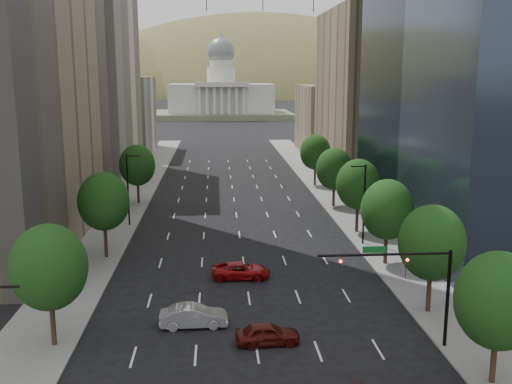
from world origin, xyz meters
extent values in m
cube|color=slate|center=(-15.50, 60.00, 0.07)|extent=(6.00, 200.00, 0.15)
cube|color=slate|center=(15.50, 60.00, 0.07)|extent=(6.00, 200.00, 0.15)
cube|color=beige|center=(-25.00, 103.00, 17.50)|extent=(14.00, 30.00, 35.00)
cube|color=beige|center=(-25.00, 136.00, 9.00)|extent=(14.00, 26.00, 18.00)
cube|color=#8C7759|center=(25.00, 100.00, 15.00)|extent=(14.00, 30.00, 30.00)
cube|color=#8C7759|center=(25.00, 133.00, 8.00)|extent=(14.00, 26.00, 16.00)
cylinder|color=#382316|center=(14.00, 25.00, 1.88)|extent=(0.36, 0.36, 3.75)
ellipsoid|color=#103B13|center=(14.00, 25.00, 5.40)|extent=(5.20, 5.20, 5.98)
cylinder|color=#382316|center=(14.00, 36.00, 2.00)|extent=(0.36, 0.36, 4.00)
ellipsoid|color=#103B13|center=(14.00, 36.00, 5.76)|extent=(5.20, 5.20, 5.98)
cylinder|color=#382316|center=(14.00, 48.00, 1.95)|extent=(0.36, 0.36, 3.90)
ellipsoid|color=#103B13|center=(14.00, 48.00, 5.62)|extent=(5.20, 5.20, 5.98)
cylinder|color=#382316|center=(14.00, 60.00, 2.05)|extent=(0.36, 0.36, 4.10)
ellipsoid|color=#103B13|center=(14.00, 60.00, 5.90)|extent=(5.20, 5.20, 5.98)
cylinder|color=#382316|center=(14.00, 74.00, 1.90)|extent=(0.36, 0.36, 3.80)
ellipsoid|color=#103B13|center=(14.00, 74.00, 5.47)|extent=(5.20, 5.20, 5.98)
cylinder|color=#382316|center=(14.00, 90.00, 2.00)|extent=(0.36, 0.36, 4.00)
ellipsoid|color=#103B13|center=(14.00, 90.00, 5.76)|extent=(5.20, 5.20, 5.98)
cylinder|color=#382316|center=(-14.00, 32.00, 2.00)|extent=(0.36, 0.36, 4.00)
ellipsoid|color=#103B13|center=(-14.00, 32.00, 5.76)|extent=(5.20, 5.20, 5.98)
cylinder|color=#382316|center=(-14.00, 52.00, 2.08)|extent=(0.36, 0.36, 4.15)
ellipsoid|color=#103B13|center=(-14.00, 52.00, 5.98)|extent=(5.20, 5.20, 5.98)
cylinder|color=#382316|center=(-14.00, 78.00, 1.98)|extent=(0.36, 0.36, 3.95)
ellipsoid|color=#103B13|center=(-14.00, 78.00, 5.69)|extent=(5.20, 5.20, 5.98)
cylinder|color=black|center=(13.50, 55.00, 4.50)|extent=(0.20, 0.20, 9.00)
cylinder|color=black|center=(12.70, 55.00, 8.80)|extent=(1.60, 0.14, 0.14)
cylinder|color=black|center=(-12.70, 20.00, 8.80)|extent=(1.60, 0.14, 0.14)
cylinder|color=black|center=(-13.50, 65.00, 4.50)|extent=(0.20, 0.20, 9.00)
cylinder|color=black|center=(-12.70, 65.00, 8.80)|extent=(1.60, 0.14, 0.14)
cylinder|color=black|center=(13.00, 30.00, 3.50)|extent=(0.24, 0.24, 7.00)
cylinder|color=black|center=(8.50, 30.00, 6.80)|extent=(9.00, 0.18, 0.18)
imported|color=black|center=(10.00, 30.00, 6.25)|extent=(0.18, 0.22, 1.10)
imported|color=black|center=(5.50, 30.00, 6.25)|extent=(0.18, 0.22, 1.10)
sphere|color=#FF0C07|center=(10.00, 29.82, 6.45)|extent=(0.20, 0.20, 0.20)
sphere|color=#FF0C07|center=(5.50, 29.82, 6.45)|extent=(0.20, 0.20, 0.20)
cube|color=#0C591E|center=(7.80, 30.00, 7.15)|extent=(1.60, 0.06, 0.45)
cube|color=#596647|center=(0.00, 250.00, 1.25)|extent=(60.00, 40.00, 2.50)
cube|color=silver|center=(0.00, 250.00, 8.50)|extent=(44.00, 26.00, 12.00)
cube|color=silver|center=(0.00, 236.00, 14.50)|extent=(22.00, 4.00, 2.00)
cylinder|color=silver|center=(0.00, 250.00, 18.00)|extent=(12.00, 12.00, 7.00)
cylinder|color=silver|center=(0.00, 250.00, 23.00)|extent=(9.60, 9.60, 3.00)
sphere|color=slate|center=(0.00, 250.00, 28.10)|extent=(11.60, 11.60, 11.60)
cylinder|color=silver|center=(0.00, 250.00, 33.95)|extent=(1.80, 1.80, 2.50)
ellipsoid|color=olive|center=(-140.00, 560.00, -33.25)|extent=(380.00, 342.00, 190.00)
ellipsoid|color=olive|center=(40.00, 600.00, -42.00)|extent=(440.00, 396.00, 240.00)
ellipsoid|color=olive|center=(210.00, 640.00, -35.00)|extent=(360.00, 324.00, 200.00)
cylinder|color=black|center=(45.00, 590.00, 90.00)|extent=(0.80, 0.80, 22.00)
cylinder|color=black|center=(95.00, 590.00, 90.00)|extent=(0.80, 0.80, 22.00)
imported|color=#460F0B|center=(0.81, 31.33, 0.77)|extent=(4.65, 2.16, 1.54)
imported|color=#9FA0A5|center=(-4.45, 34.60, 0.83)|extent=(5.12, 1.93, 1.67)
imported|color=maroon|center=(-0.47, 45.00, 0.75)|extent=(5.45, 2.63, 1.49)
camera|label=1|loc=(-2.61, -6.77, 18.56)|focal=41.22mm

